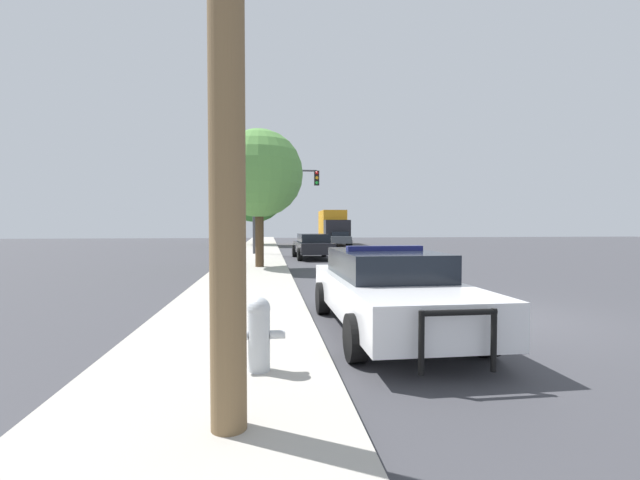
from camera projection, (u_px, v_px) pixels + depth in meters
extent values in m
plane|color=#3D3D42|center=(486.00, 317.00, 8.72)|extent=(110.00, 110.00, 0.00)
cube|color=#ADA89E|center=(232.00, 320.00, 8.10)|extent=(3.00, 110.00, 0.13)
cube|color=white|center=(388.00, 295.00, 7.53)|extent=(1.99, 5.20, 0.61)
cube|color=black|center=(384.00, 263.00, 7.76)|extent=(1.69, 2.71, 0.46)
cylinder|color=black|center=(486.00, 333.00, 6.07)|extent=(0.25, 0.67, 0.66)
cylinder|color=black|center=(356.00, 338.00, 5.82)|extent=(0.25, 0.67, 0.66)
cylinder|color=black|center=(409.00, 296.00, 9.25)|extent=(0.25, 0.67, 0.66)
cylinder|color=black|center=(323.00, 298.00, 9.00)|extent=(0.25, 0.67, 0.66)
cylinder|color=black|center=(494.00, 340.00, 4.90)|extent=(0.07, 0.07, 0.73)
cylinder|color=black|center=(421.00, 343.00, 4.79)|extent=(0.07, 0.07, 0.73)
cylinder|color=black|center=(458.00, 313.00, 4.84)|extent=(0.92, 0.08, 0.07)
cube|color=navy|center=(385.00, 248.00, 7.76)|extent=(1.39, 0.22, 0.09)
cube|color=navy|center=(441.00, 292.00, 7.65)|extent=(0.05, 3.73, 0.17)
cylinder|color=#B7BCC1|center=(259.00, 341.00, 5.09)|extent=(0.26, 0.26, 0.71)
sphere|color=#B7BCC1|center=(259.00, 308.00, 5.07)|extent=(0.27, 0.27, 0.27)
cylinder|color=#B7BCC1|center=(240.00, 336.00, 5.06)|extent=(0.18, 0.10, 0.10)
cylinder|color=#B7BCC1|center=(278.00, 335.00, 5.11)|extent=(0.18, 0.10, 0.10)
cylinder|color=#424247|center=(254.00, 211.00, 26.03)|extent=(0.16, 0.16, 5.25)
cylinder|color=#424247|center=(285.00, 170.00, 26.18)|extent=(3.86, 0.11, 0.11)
cube|color=black|center=(317.00, 178.00, 26.43)|extent=(0.30, 0.24, 0.90)
sphere|color=red|center=(317.00, 173.00, 26.29)|extent=(0.20, 0.20, 0.20)
sphere|color=orange|center=(317.00, 178.00, 26.30)|extent=(0.20, 0.20, 0.20)
sphere|color=green|center=(317.00, 183.00, 26.31)|extent=(0.20, 0.20, 0.20)
cube|color=#474C51|center=(339.00, 239.00, 37.62)|extent=(1.99, 4.26, 0.59)
cube|color=black|center=(339.00, 234.00, 37.81)|extent=(1.61, 2.26, 0.38)
cylinder|color=black|center=(351.00, 243.00, 36.38)|extent=(0.29, 0.67, 0.65)
cylinder|color=black|center=(331.00, 243.00, 36.30)|extent=(0.29, 0.67, 0.65)
cylinder|color=black|center=(347.00, 242.00, 38.95)|extent=(0.29, 0.67, 0.65)
cylinder|color=black|center=(329.00, 242.00, 38.87)|extent=(0.29, 0.67, 0.65)
cube|color=black|center=(313.00, 247.00, 23.86)|extent=(1.94, 4.68, 0.58)
cube|color=black|center=(313.00, 238.00, 23.61)|extent=(1.62, 2.46, 0.46)
cylinder|color=black|center=(295.00, 251.00, 25.15)|extent=(0.26, 0.70, 0.70)
cylinder|color=black|center=(324.00, 251.00, 25.42)|extent=(0.26, 0.70, 0.70)
cylinder|color=black|center=(300.00, 254.00, 22.32)|extent=(0.26, 0.70, 0.70)
cylinder|color=black|center=(333.00, 254.00, 22.59)|extent=(0.26, 0.70, 0.70)
cube|color=black|center=(337.00, 230.00, 38.46)|extent=(2.28, 2.15, 1.84)
cube|color=orange|center=(332.00, 225.00, 42.15)|extent=(2.38, 5.42, 2.80)
cylinder|color=black|center=(348.00, 240.00, 38.80)|extent=(0.31, 0.99, 0.98)
cylinder|color=black|center=(325.00, 240.00, 38.60)|extent=(0.31, 0.99, 0.98)
cylinder|color=black|center=(341.00, 239.00, 43.30)|extent=(0.31, 0.99, 0.98)
cylinder|color=black|center=(320.00, 239.00, 43.10)|extent=(0.31, 0.99, 0.98)
cylinder|color=#4C3823|center=(259.00, 232.00, 17.83)|extent=(0.36, 0.36, 2.89)
sphere|color=#5B9947|center=(259.00, 173.00, 17.75)|extent=(3.65, 3.65, 3.65)
cylinder|color=brown|center=(255.00, 226.00, 38.79)|extent=(0.44, 0.44, 3.26)
sphere|color=#387A33|center=(255.00, 192.00, 38.68)|extent=(5.53, 5.53, 5.53)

